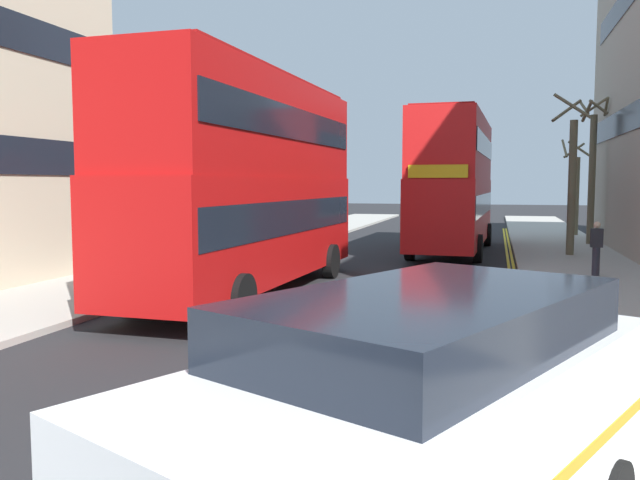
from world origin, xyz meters
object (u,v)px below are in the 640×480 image
Objects in this scene: double_decker_bus_away at (249,178)px; taxi_minivan at (411,443)px; double_decker_bus_oncoming at (454,180)px; pedestrian_far at (596,247)px.

double_decker_bus_away is 2.11× the size of taxi_minivan.
double_decker_bus_oncoming is at bearing 69.31° from double_decker_bus_away.
double_decker_bus_away is 10.56m from pedestrian_far.
taxi_minivan is (1.18, -23.17, -1.96)m from double_decker_bus_oncoming.
double_decker_bus_oncoming is 8.55m from pedestrian_far.
taxi_minivan is at bearing -63.50° from double_decker_bus_away.
double_decker_bus_oncoming is 2.11× the size of taxi_minivan.
taxi_minivan is at bearing -87.08° from double_decker_bus_oncoming.
taxi_minivan is 3.18× the size of pedestrian_far.
double_decker_bus_oncoming is 6.72× the size of pedestrian_far.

